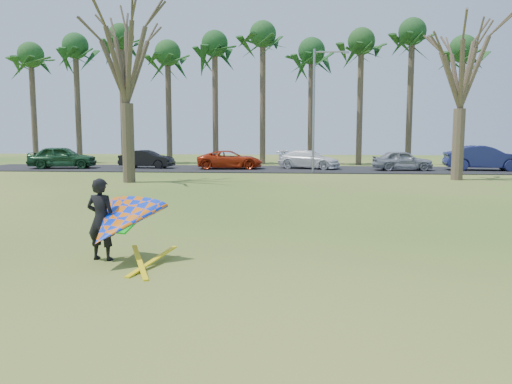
# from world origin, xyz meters

# --- Properties ---
(ground) EXTENTS (100.00, 100.00, 0.00)m
(ground) POSITION_xyz_m (0.00, 0.00, 0.00)
(ground) COLOR #1F5512
(ground) RESTS_ON ground
(parking_strip) EXTENTS (46.00, 7.00, 0.06)m
(parking_strip) POSITION_xyz_m (0.00, 25.00, 0.03)
(parking_strip) COLOR black
(parking_strip) RESTS_ON ground
(palm_0) EXTENTS (4.84, 4.84, 10.84)m
(palm_0) POSITION_xyz_m (-22.00, 31.00, 9.17)
(palm_0) COLOR #483B2B
(palm_0) RESTS_ON ground
(palm_1) EXTENTS (4.84, 4.84, 11.54)m
(palm_1) POSITION_xyz_m (-18.00, 31.00, 9.85)
(palm_1) COLOR #4C3F2E
(palm_1) RESTS_ON ground
(palm_2) EXTENTS (4.84, 4.84, 12.24)m
(palm_2) POSITION_xyz_m (-14.00, 31.00, 10.52)
(palm_2) COLOR #4E3E2E
(palm_2) RESTS_ON ground
(palm_3) EXTENTS (4.84, 4.84, 10.84)m
(palm_3) POSITION_xyz_m (-10.00, 31.00, 9.17)
(palm_3) COLOR #443529
(palm_3) RESTS_ON ground
(palm_4) EXTENTS (4.84, 4.84, 11.54)m
(palm_4) POSITION_xyz_m (-6.00, 31.00, 9.85)
(palm_4) COLOR brown
(palm_4) RESTS_ON ground
(palm_5) EXTENTS (4.84, 4.84, 12.24)m
(palm_5) POSITION_xyz_m (-2.00, 31.00, 10.52)
(palm_5) COLOR #49382C
(palm_5) RESTS_ON ground
(palm_6) EXTENTS (4.84, 4.84, 10.84)m
(palm_6) POSITION_xyz_m (2.00, 31.00, 9.17)
(palm_6) COLOR #46382A
(palm_6) RESTS_ON ground
(palm_7) EXTENTS (4.84, 4.84, 11.54)m
(palm_7) POSITION_xyz_m (6.00, 31.00, 9.85)
(palm_7) COLOR #4A3E2C
(palm_7) RESTS_ON ground
(palm_8) EXTENTS (4.84, 4.84, 12.24)m
(palm_8) POSITION_xyz_m (10.00, 31.00, 10.52)
(palm_8) COLOR #463A2A
(palm_8) RESTS_ON ground
(palm_9) EXTENTS (4.84, 4.84, 10.84)m
(palm_9) POSITION_xyz_m (14.00, 31.00, 9.17)
(palm_9) COLOR #4A3C2C
(palm_9) RESTS_ON ground
(bare_tree_left) EXTENTS (6.60, 6.60, 9.70)m
(bare_tree_left) POSITION_xyz_m (-8.00, 15.00, 6.92)
(bare_tree_left) COLOR #453929
(bare_tree_left) RESTS_ON ground
(bare_tree_right) EXTENTS (6.27, 6.27, 9.21)m
(bare_tree_right) POSITION_xyz_m (10.00, 18.00, 6.57)
(bare_tree_right) COLOR #47362A
(bare_tree_right) RESTS_ON ground
(streetlight) EXTENTS (2.28, 0.18, 8.00)m
(streetlight) POSITION_xyz_m (2.16, 22.00, 4.46)
(streetlight) COLOR gray
(streetlight) RESTS_ON ground
(car_0) EXTENTS (5.04, 2.74, 1.63)m
(car_0) POSITION_xyz_m (-16.21, 24.18, 0.87)
(car_0) COLOR #1B4425
(car_0) RESTS_ON parking_strip
(car_1) EXTENTS (4.10, 1.76, 1.31)m
(car_1) POSITION_xyz_m (-10.14, 24.97, 0.72)
(car_1) COLOR black
(car_1) RESTS_ON parking_strip
(car_2) EXTENTS (4.93, 2.67, 1.31)m
(car_2) POSITION_xyz_m (-3.89, 24.74, 0.72)
(car_2) COLOR #B42B0E
(car_2) RESTS_ON parking_strip
(car_3) EXTENTS (4.94, 3.47, 1.33)m
(car_3) POSITION_xyz_m (1.81, 25.46, 0.72)
(car_3) COLOR white
(car_3) RESTS_ON parking_strip
(car_4) EXTENTS (4.14, 1.88, 1.38)m
(car_4) POSITION_xyz_m (8.22, 24.32, 0.75)
(car_4) COLOR #90949C
(car_4) RESTS_ON parking_strip
(car_5) EXTENTS (5.33, 2.26, 1.71)m
(car_5) POSITION_xyz_m (13.85, 24.81, 0.91)
(car_5) COLOR navy
(car_5) RESTS_ON parking_strip
(kite_flyer) EXTENTS (2.13, 2.39, 2.02)m
(kite_flyer) POSITION_xyz_m (-2.57, -1.32, 0.85)
(kite_flyer) COLOR black
(kite_flyer) RESTS_ON ground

